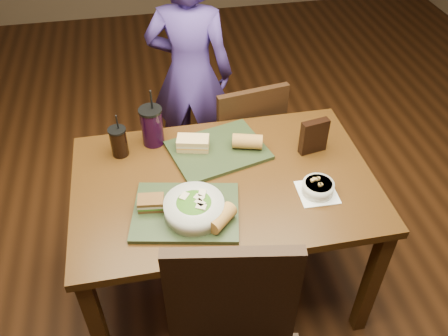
% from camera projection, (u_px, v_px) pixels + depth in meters
% --- Properties ---
extents(ground, '(6.00, 6.00, 0.00)m').
position_uv_depth(ground, '(224.00, 281.00, 2.55)').
color(ground, '#381C0B').
rests_on(ground, ground).
extents(dining_table, '(1.30, 0.85, 0.75)m').
position_uv_depth(dining_table, '(224.00, 195.00, 2.11)').
color(dining_table, '#42260D').
rests_on(dining_table, ground).
extents(chair_far, '(0.44, 0.44, 0.88)m').
position_uv_depth(chair_far, '(247.00, 141.00, 2.67)').
color(chair_far, black).
rests_on(chair_far, ground).
extents(diner, '(0.58, 0.46, 1.40)m').
position_uv_depth(diner, '(190.00, 74.00, 2.81)').
color(diner, '#463085').
rests_on(diner, ground).
extents(tray_near, '(0.48, 0.40, 0.02)m').
position_uv_depth(tray_near, '(186.00, 212.00, 1.90)').
color(tray_near, '#242F19').
rests_on(tray_near, dining_table).
extents(tray_far, '(0.49, 0.42, 0.02)m').
position_uv_depth(tray_far, '(218.00, 150.00, 2.19)').
color(tray_far, '#242F19').
rests_on(tray_far, dining_table).
extents(salad_bowl, '(0.24, 0.24, 0.08)m').
position_uv_depth(salad_bowl, '(194.00, 208.00, 1.85)').
color(salad_bowl, silver).
rests_on(salad_bowl, tray_near).
extents(soup_bowl, '(0.16, 0.16, 0.06)m').
position_uv_depth(soup_bowl, '(318.00, 188.00, 1.97)').
color(soup_bowl, white).
rests_on(soup_bowl, dining_table).
extents(sandwich_near, '(0.11, 0.08, 0.05)m').
position_uv_depth(sandwich_near, '(151.00, 203.00, 1.89)').
color(sandwich_near, '#593819').
rests_on(sandwich_near, tray_near).
extents(sandwich_far, '(0.16, 0.11, 0.06)m').
position_uv_depth(sandwich_far, '(193.00, 143.00, 2.17)').
color(sandwich_far, tan).
rests_on(sandwich_far, tray_far).
extents(baguette_near, '(0.14, 0.13, 0.06)m').
position_uv_depth(baguette_near, '(221.00, 218.00, 1.82)').
color(baguette_near, '#AD7533').
rests_on(baguette_near, tray_near).
extents(baguette_far, '(0.15, 0.10, 0.07)m').
position_uv_depth(baguette_far, '(247.00, 141.00, 2.17)').
color(baguette_far, '#AD7533').
rests_on(baguette_far, tray_far).
extents(cup_cola, '(0.08, 0.08, 0.22)m').
position_uv_depth(cup_cola, '(119.00, 142.00, 2.13)').
color(cup_cola, black).
rests_on(cup_cola, dining_table).
extents(cup_berry, '(0.11, 0.11, 0.29)m').
position_uv_depth(cup_berry, '(152.00, 126.00, 2.18)').
color(cup_berry, black).
rests_on(cup_berry, dining_table).
extents(chip_bag, '(0.13, 0.06, 0.17)m').
position_uv_depth(chip_bag, '(314.00, 136.00, 2.14)').
color(chip_bag, black).
rests_on(chip_bag, dining_table).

